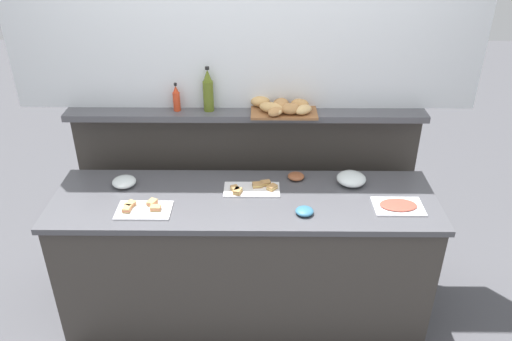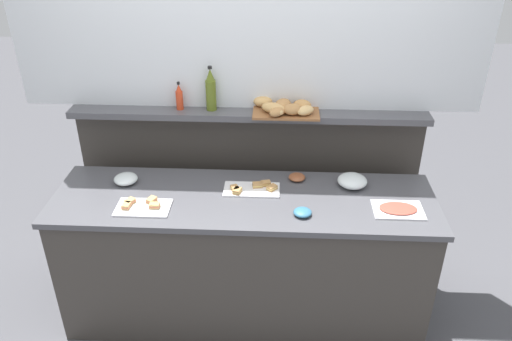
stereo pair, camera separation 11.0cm
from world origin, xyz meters
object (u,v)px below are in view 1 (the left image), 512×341
(glass_bowl_medium, at_px, (124,182))
(glass_bowl_large, at_px, (351,179))
(condiment_bowl_dark, at_px, (304,211))
(sandwich_platter_side, at_px, (252,189))
(sandwich_platter_rear, at_px, (143,209))
(bread_basket, at_px, (282,108))
(hot_sauce_bottle, at_px, (176,99))
(olive_oil_bottle, at_px, (208,91))
(condiment_bowl_cream, at_px, (296,176))
(cold_cuts_platter, at_px, (398,206))

(glass_bowl_medium, bearing_deg, glass_bowl_large, 1.48)
(glass_bowl_large, relative_size, condiment_bowl_dark, 1.75)
(sandwich_platter_side, bearing_deg, sandwich_platter_rear, -160.10)
(condiment_bowl_dark, distance_m, bread_basket, 0.68)
(hot_sauce_bottle, bearing_deg, glass_bowl_medium, -134.14)
(glass_bowl_large, xyz_separation_m, glass_bowl_medium, (-1.35, -0.04, -0.01))
(olive_oil_bottle, bearing_deg, sandwich_platter_side, -52.83)
(olive_oil_bottle, distance_m, bread_basket, 0.46)
(sandwich_platter_rear, height_order, bread_basket, bread_basket)
(condiment_bowl_dark, relative_size, olive_oil_bottle, 0.36)
(glass_bowl_medium, xyz_separation_m, condiment_bowl_cream, (1.03, 0.09, -0.01))
(sandwich_platter_rear, distance_m, condiment_bowl_cream, 0.93)
(sandwich_platter_rear, distance_m, sandwich_platter_side, 0.64)
(sandwich_platter_rear, xyz_separation_m, olive_oil_bottle, (0.33, 0.57, 0.47))
(glass_bowl_large, xyz_separation_m, condiment_bowl_dark, (-0.30, -0.32, -0.01))
(sandwich_platter_side, height_order, condiment_bowl_dark, same)
(cold_cuts_platter, relative_size, hot_sauce_bottle, 1.57)
(cold_cuts_platter, bearing_deg, sandwich_platter_side, 168.05)
(bread_basket, bearing_deg, glass_bowl_large, -29.14)
(sandwich_platter_side, height_order, olive_oil_bottle, olive_oil_bottle)
(condiment_bowl_cream, bearing_deg, condiment_bowl_dark, -86.46)
(cold_cuts_platter, bearing_deg, glass_bowl_medium, 172.12)
(olive_oil_bottle, height_order, bread_basket, olive_oil_bottle)
(olive_oil_bottle, bearing_deg, glass_bowl_large, -17.75)
(condiment_bowl_cream, relative_size, bread_basket, 0.25)
(condiment_bowl_dark, xyz_separation_m, bread_basket, (-0.11, 0.55, 0.38))
(glass_bowl_medium, bearing_deg, bread_basket, 15.89)
(sandwich_platter_side, bearing_deg, glass_bowl_medium, 176.56)
(glass_bowl_large, height_order, hot_sauce_bottle, hot_sauce_bottle)
(sandwich_platter_rear, height_order, olive_oil_bottle, olive_oil_bottle)
(sandwich_platter_rear, relative_size, glass_bowl_large, 1.71)
(condiment_bowl_cream, distance_m, hot_sauce_bottle, 0.87)
(condiment_bowl_dark, height_order, condiment_bowl_cream, same)
(condiment_bowl_cream, bearing_deg, bread_basket, 117.02)
(hot_sauce_bottle, bearing_deg, cold_cuts_platter, -22.34)
(hot_sauce_bottle, bearing_deg, condiment_bowl_cream, -16.55)
(cold_cuts_platter, height_order, condiment_bowl_dark, condiment_bowl_dark)
(sandwich_platter_side, relative_size, hot_sauce_bottle, 1.86)
(sandwich_platter_side, distance_m, condiment_bowl_dark, 0.38)
(olive_oil_bottle, xyz_separation_m, bread_basket, (0.44, -0.04, -0.09))
(hot_sauce_bottle, xyz_separation_m, bread_basket, (0.64, -0.04, -0.04))
(sandwich_platter_rear, xyz_separation_m, glass_bowl_medium, (-0.16, 0.26, 0.02))
(condiment_bowl_dark, distance_m, condiment_bowl_cream, 0.38)
(sandwich_platter_side, height_order, cold_cuts_platter, sandwich_platter_side)
(sandwich_platter_rear, bearing_deg, cold_cuts_platter, 1.80)
(olive_oil_bottle, xyz_separation_m, hot_sauce_bottle, (-0.19, -0.00, -0.05))
(condiment_bowl_dark, height_order, olive_oil_bottle, olive_oil_bottle)
(cold_cuts_platter, relative_size, condiment_bowl_cream, 2.72)
(sandwich_platter_rear, distance_m, hot_sauce_bottle, 0.72)
(sandwich_platter_side, distance_m, olive_oil_bottle, 0.65)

